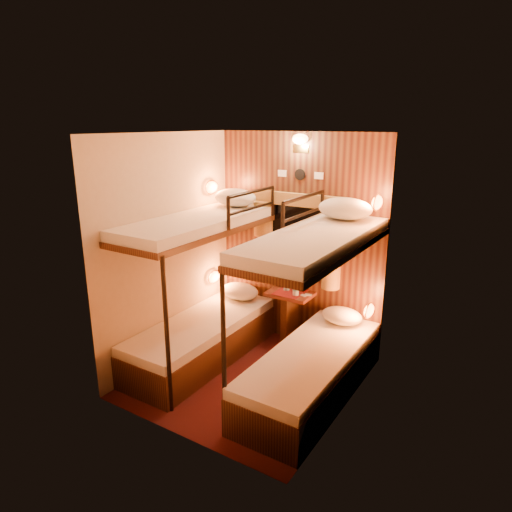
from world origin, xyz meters
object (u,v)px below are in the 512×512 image
Objects in this scene: table at (290,312)px; bottle_right at (296,286)px; bottle_left at (287,281)px; bunk_left at (202,311)px; bunk_right at (312,341)px.

bottle_right is (0.09, -0.05, 0.34)m from table.
bottle_right is at bearing -27.64° from bottle_left.
bottle_left is at bearing 151.90° from table.
bunk_left is 7.42× the size of bottle_left.
table is at bearing 129.67° from bunk_right.
bunk_left is 7.54× the size of bottle_right.
bunk_right is 1.10m from bottle_left.
bottle_left is (-0.71, 0.82, 0.20)m from bunk_right.
table is 0.36m from bottle_right.
bunk_left reaches higher than bottle_right.
bunk_left is at bearing -129.67° from table.
bottle_left is 1.02× the size of bottle_right.
bunk_right reaches higher than bottle_left.
bunk_right is 0.94m from bottle_right.
bunk_left is at bearing -135.36° from bottle_right.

